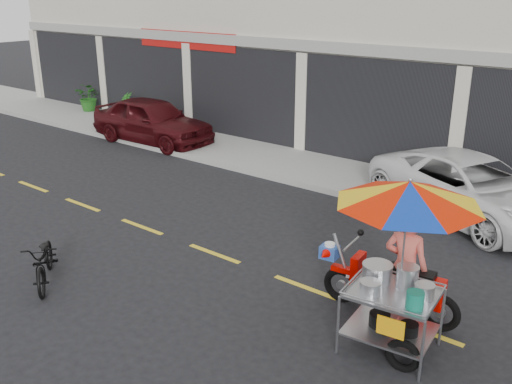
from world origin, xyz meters
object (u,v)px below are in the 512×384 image
Objects in this scene: maroon_sedan at (152,120)px; white_pickup at (472,188)px; near_bicycle at (45,261)px; food_vendor_rig at (404,236)px.

maroon_sedan reaches higher than white_pickup.
near_bicycle is 0.59× the size of food_vendor_rig.
white_pickup is 5.19m from food_vendor_rig.
near_bicycle is at bearing 172.38° from white_pickup.
food_vendor_rig reaches higher than maroon_sedan.
food_vendor_rig reaches higher than near_bicycle.
maroon_sedan is at bearing 148.04° from food_vendor_rig.
maroon_sedan is 0.89× the size of white_pickup.
white_pickup is at bearing 7.15° from near_bicycle.
near_bicycle is (-4.47, -7.21, -0.25)m from white_pickup.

